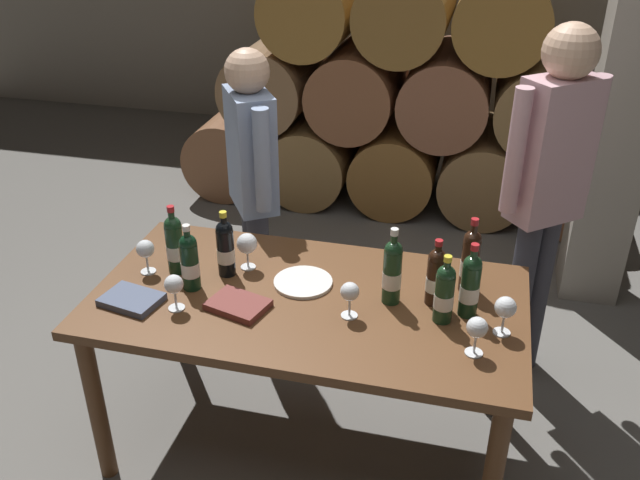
# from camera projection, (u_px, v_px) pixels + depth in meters

# --- Properties ---
(ground_plane) EXTENTS (14.00, 14.00, 0.00)m
(ground_plane) POSITION_uv_depth(u_px,v_px,m) (309.00, 438.00, 3.07)
(ground_plane) COLOR #66635E
(barrel_stack) EXTENTS (3.12, 0.90, 1.69)m
(barrel_stack) POSITION_uv_depth(u_px,v_px,m) (401.00, 102.00, 4.91)
(barrel_stack) COLOR brown
(barrel_stack) RESTS_ON ground_plane
(stone_pillar) EXTENTS (0.32, 0.32, 2.60)m
(stone_pillar) POSITION_uv_depth(u_px,v_px,m) (631.00, 76.00, 3.52)
(stone_pillar) COLOR gray
(stone_pillar) RESTS_ON ground_plane
(dining_table) EXTENTS (1.70, 0.90, 0.76)m
(dining_table) POSITION_uv_depth(u_px,v_px,m) (308.00, 316.00, 2.74)
(dining_table) COLOR brown
(dining_table) RESTS_ON ground_plane
(wine_bottle_0) EXTENTS (0.07, 0.07, 0.30)m
(wine_bottle_0) POSITION_uv_depth(u_px,v_px,m) (175.00, 244.00, 2.80)
(wine_bottle_0) COLOR #19381E
(wine_bottle_0) RESTS_ON dining_table
(wine_bottle_1) EXTENTS (0.07, 0.07, 0.32)m
(wine_bottle_1) POSITION_uv_depth(u_px,v_px,m) (392.00, 271.00, 2.61)
(wine_bottle_1) COLOR #19381E
(wine_bottle_1) RESTS_ON dining_table
(wine_bottle_2) EXTENTS (0.07, 0.07, 0.30)m
(wine_bottle_2) POSITION_uv_depth(u_px,v_px,m) (470.00, 285.00, 2.53)
(wine_bottle_2) COLOR #19381E
(wine_bottle_2) RESTS_ON dining_table
(wine_bottle_3) EXTENTS (0.07, 0.07, 0.28)m
(wine_bottle_3) POSITION_uv_depth(u_px,v_px,m) (444.00, 293.00, 2.50)
(wine_bottle_3) COLOR #19381E
(wine_bottle_3) RESTS_ON dining_table
(wine_bottle_4) EXTENTS (0.07, 0.07, 0.28)m
(wine_bottle_4) POSITION_uv_depth(u_px,v_px,m) (436.00, 276.00, 2.61)
(wine_bottle_4) COLOR black
(wine_bottle_4) RESTS_ON dining_table
(wine_bottle_5) EXTENTS (0.07, 0.07, 0.29)m
(wine_bottle_5) POSITION_uv_depth(u_px,v_px,m) (225.00, 248.00, 2.79)
(wine_bottle_5) COLOR black
(wine_bottle_5) RESTS_ON dining_table
(wine_bottle_6) EXTENTS (0.07, 0.07, 0.32)m
(wine_bottle_6) POSITION_uv_depth(u_px,v_px,m) (470.00, 260.00, 2.68)
(wine_bottle_6) COLOR black
(wine_bottle_6) RESTS_ON dining_table
(wine_bottle_7) EXTENTS (0.07, 0.07, 0.28)m
(wine_bottle_7) POSITION_uv_depth(u_px,v_px,m) (190.00, 261.00, 2.70)
(wine_bottle_7) COLOR black
(wine_bottle_7) RESTS_ON dining_table
(wine_glass_0) EXTENTS (0.07, 0.07, 0.15)m
(wine_glass_0) POSITION_uv_depth(u_px,v_px,m) (477.00, 329.00, 2.34)
(wine_glass_0) COLOR white
(wine_glass_0) RESTS_ON dining_table
(wine_glass_1) EXTENTS (0.08, 0.08, 0.15)m
(wine_glass_1) POSITION_uv_depth(u_px,v_px,m) (145.00, 250.00, 2.81)
(wine_glass_1) COLOR white
(wine_glass_1) RESTS_ON dining_table
(wine_glass_2) EXTENTS (0.08, 0.08, 0.15)m
(wine_glass_2) POSITION_uv_depth(u_px,v_px,m) (505.00, 308.00, 2.44)
(wine_glass_2) COLOR white
(wine_glass_2) RESTS_ON dining_table
(wine_glass_3) EXTENTS (0.07, 0.07, 0.15)m
(wine_glass_3) POSITION_uv_depth(u_px,v_px,m) (350.00, 293.00, 2.54)
(wine_glass_3) COLOR white
(wine_glass_3) RESTS_ON dining_table
(wine_glass_4) EXTENTS (0.07, 0.07, 0.15)m
(wine_glass_4) POSITION_uv_depth(u_px,v_px,m) (174.00, 285.00, 2.58)
(wine_glass_4) COLOR white
(wine_glass_4) RESTS_ON dining_table
(wine_glass_5) EXTENTS (0.09, 0.09, 0.16)m
(wine_glass_5) POSITION_uv_depth(u_px,v_px,m) (247.00, 244.00, 2.84)
(wine_glass_5) COLOR white
(wine_glass_5) RESTS_ON dining_table
(tasting_notebook) EXTENTS (0.25, 0.21, 0.03)m
(tasting_notebook) POSITION_uv_depth(u_px,v_px,m) (238.00, 305.00, 2.63)
(tasting_notebook) COLOR brown
(tasting_notebook) RESTS_ON dining_table
(leather_ledger) EXTENTS (0.25, 0.20, 0.03)m
(leather_ledger) POSITION_uv_depth(u_px,v_px,m) (132.00, 300.00, 2.66)
(leather_ledger) COLOR #4C5670
(leather_ledger) RESTS_ON dining_table
(serving_plate) EXTENTS (0.24, 0.24, 0.01)m
(serving_plate) POSITION_uv_depth(u_px,v_px,m) (303.00, 282.00, 2.78)
(serving_plate) COLOR white
(serving_plate) RESTS_ON dining_table
(sommelier_presenting) EXTENTS (0.40, 0.35, 1.72)m
(sommelier_presenting) POSITION_uv_depth(u_px,v_px,m) (548.00, 179.00, 3.01)
(sommelier_presenting) COLOR #383842
(sommelier_presenting) RESTS_ON ground_plane
(taster_seated_left) EXTENTS (0.33, 0.43, 1.54)m
(taster_seated_left) POSITION_uv_depth(u_px,v_px,m) (253.00, 176.00, 3.33)
(taster_seated_left) COLOR #383842
(taster_seated_left) RESTS_ON ground_plane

